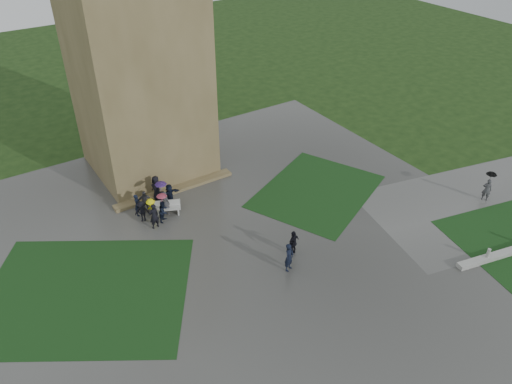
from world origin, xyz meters
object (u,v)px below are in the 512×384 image
bench (168,208)px  tower (135,51)px  pedestrian_path (489,184)px  pedestrian_mid (289,257)px  pedestrian_near (293,243)px

bench → tower: bearing=100.5°
bench → pedestrian_path: pedestrian_path is taller
pedestrian_mid → pedestrian_path: (15.70, -1.67, 0.39)m
pedestrian_mid → pedestrian_near: pedestrian_mid is taller
pedestrian_path → tower: bearing=135.8°
bench → pedestrian_path: 21.96m
tower → pedestrian_mid: 17.61m
bench → pedestrian_mid: (3.56, -8.82, 0.41)m
pedestrian_mid → bench: bearing=86.9°
pedestrian_path → pedestrian_near: bearing=169.7°
bench → pedestrian_mid: pedestrian_mid is taller
tower → bench: bearing=-103.3°
bench → pedestrian_near: 9.10m
pedestrian_near → pedestrian_path: pedestrian_path is taller
pedestrian_near → pedestrian_path: 14.91m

